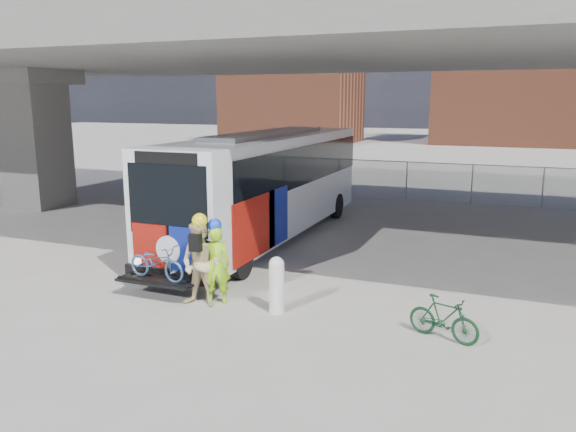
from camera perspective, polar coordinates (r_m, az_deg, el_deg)
The scene contains 9 objects.
ground at distance 16.70m, azimuth 0.88°, elevation -4.73°, with size 160.00×160.00×0.00m, color #9E9991.
bus at distance 19.23m, azimuth -2.01°, elevation 3.88°, with size 2.67×12.94×3.69m.
overpass at distance 19.88m, azimuth 5.33°, elevation 16.91°, with size 40.00×16.00×7.95m.
chainlink_fence at distance 27.75m, azimuth 9.96°, elevation 4.71°, with size 30.00×0.06×30.00m.
brick_buildings at distance 63.32m, azimuth 18.42°, elevation 11.78°, with size 54.00×22.00×12.00m.
bollard at distance 12.70m, azimuth -1.17°, elevation -6.80°, with size 0.34×0.34×1.31m.
cyclist_hivis at distance 13.27m, azimuth -7.36°, elevation -4.75°, with size 0.82×0.73×2.06m.
cyclist_tan at distance 13.15m, azimuth -8.84°, elevation -4.71°, with size 1.01×0.80×2.21m.
bike_parked at distance 11.82m, azimuth 15.53°, elevation -9.97°, with size 0.42×1.49×0.90m, color #12391D.
Camera 1 is at (5.80, -14.93, 4.74)m, focal length 35.00 mm.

